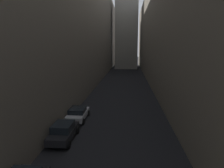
% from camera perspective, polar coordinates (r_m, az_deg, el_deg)
% --- Properties ---
extents(ground_plane, '(264.00, 264.00, 0.00)m').
position_cam_1_polar(ground_plane, '(45.50, 3.11, -0.14)').
color(ground_plane, black).
extents(building_block_left, '(15.60, 108.00, 24.94)m').
position_cam_1_polar(building_block_left, '(49.18, -12.92, 14.97)').
color(building_block_left, '#60594F').
rests_on(building_block_left, ground).
extents(building_block_right, '(10.61, 108.00, 22.66)m').
position_cam_1_polar(building_block_right, '(47.90, 16.73, 13.58)').
color(building_block_right, '#756B5B').
rests_on(building_block_right, ground).
extents(parked_car_left_third, '(1.93, 4.33, 1.53)m').
position_cam_1_polar(parked_car_left_third, '(19.05, -12.98, -12.34)').
color(parked_car_left_third, black).
rests_on(parked_car_left_third, ground).
extents(parked_car_left_far, '(2.00, 4.21, 1.39)m').
position_cam_1_polar(parked_car_left_far, '(23.73, -9.21, -7.86)').
color(parked_car_left_far, '#B7B7BC').
rests_on(parked_car_left_far, ground).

